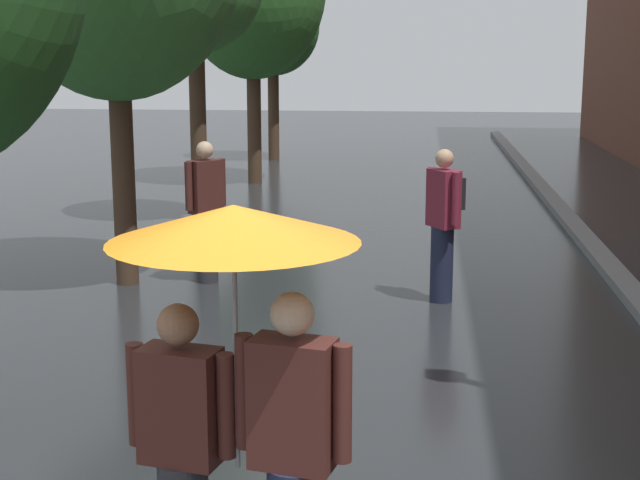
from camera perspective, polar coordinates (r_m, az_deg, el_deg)
The scene contains 5 objects.
kerb_strip at distance 14.50m, azimuth 15.90°, elevation 0.07°, with size 0.30×36.00×0.12m, color slate.
street_tree_4 at distance 24.38m, azimuth -2.91°, elevation 12.87°, with size 2.39×2.39×4.69m.
couple_under_umbrella at distance 4.56m, azimuth -5.15°, elevation -6.21°, with size 1.21×1.21×2.12m.
pedestrian_walking_midground at distance 11.54m, azimuth -7.00°, elevation 1.94°, with size 0.46×0.47×1.75m.
pedestrian_walking_far at distance 10.64m, azimuth 7.57°, elevation 1.12°, with size 0.45×0.52×1.75m.
Camera 1 is at (0.72, -4.02, 2.84)m, focal length 52.41 mm.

